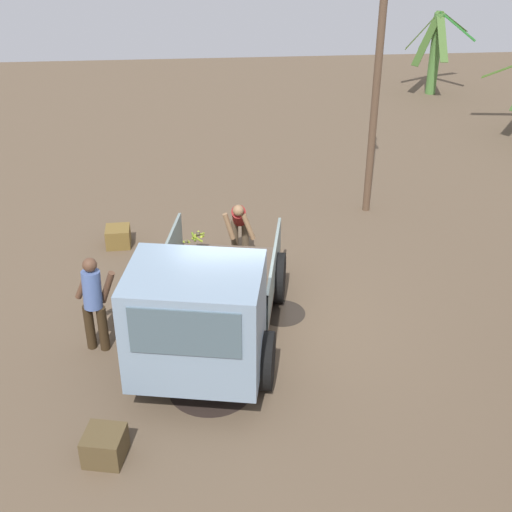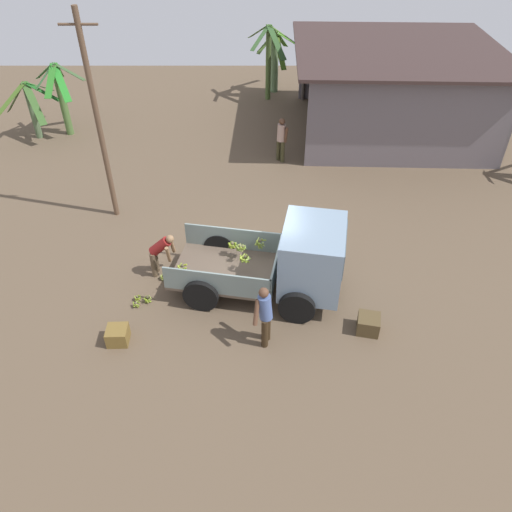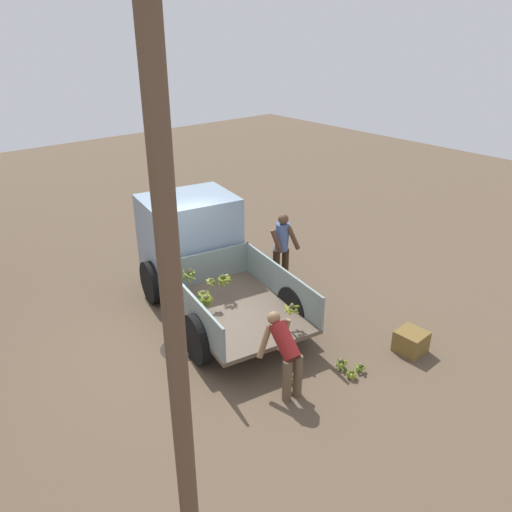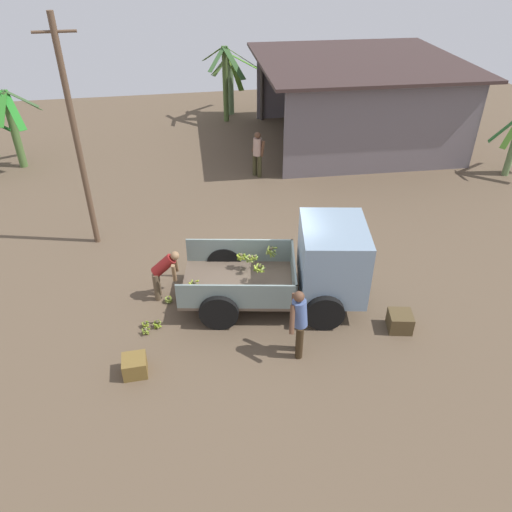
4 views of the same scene
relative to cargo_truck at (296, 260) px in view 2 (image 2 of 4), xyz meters
name	(u,v)px [view 2 (image 2 of 4)]	position (x,y,z in m)	size (l,w,h in m)	color
ground	(249,270)	(-1.20, 0.94, -1.12)	(36.00, 36.00, 0.00)	brown
mud_patch_0	(238,259)	(-1.55, 1.42, -1.12)	(0.84, 0.84, 0.01)	#2B241C
mud_patch_1	(308,290)	(0.39, 0.11, -1.12)	(1.33, 1.33, 0.01)	#2C221E
cargo_truck	(296,260)	(0.00, 0.00, 0.00)	(4.64, 2.82, 2.12)	brown
warehouse_shed	(409,70)	(5.09, 10.40, 1.37)	(8.37, 8.03, 3.38)	slate
utility_pole	(98,121)	(-5.55, 3.81, 2.07)	(1.02, 0.16, 6.22)	brown
banana_palm_1	(32,107)	(-10.02, 9.57, 0.17)	(2.17, 2.45, 2.31)	#506844
banana_palm_2	(62,96)	(-8.85, 9.95, 0.48)	(2.23, 2.59, 2.93)	#4E6F36
banana_palm_4	(269,59)	(-0.41, 13.90, 0.74)	(2.55, 2.72, 3.36)	#485F2C
banana_palm_5	(275,61)	(-0.10, 14.90, 0.36)	(2.38, 2.47, 2.83)	#678657
person_foreground_visitor	(265,313)	(-0.82, -1.72, -0.18)	(0.51, 0.74, 1.69)	#332515
person_worker_loading	(160,252)	(-3.59, 0.78, -0.34)	(0.73, 0.65, 1.33)	brown
person_bystander_near_shed	(281,138)	(-0.07, 7.53, -0.18)	(0.50, 0.63, 1.69)	#3B3820
banana_bunch_on_ground_0	(136,304)	(-4.10, -0.54, -1.02)	(0.21, 0.21, 0.17)	brown
banana_bunch_on_ground_1	(137,298)	(-4.11, -0.29, -1.03)	(0.19, 0.18, 0.16)	brown
banana_bunch_on_ground_2	(148,299)	(-3.83, -0.35, -1.01)	(0.22, 0.22, 0.20)	#423C2B
banana_bunch_on_ground_3	(164,277)	(-3.55, 0.54, -1.03)	(0.20, 0.20, 0.16)	#49422F
wooden_crate_0	(118,335)	(-4.30, -1.71, -0.92)	(0.49, 0.49, 0.41)	brown
wooden_crate_1	(368,324)	(1.71, -1.36, -0.90)	(0.53, 0.53, 0.44)	#503F25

